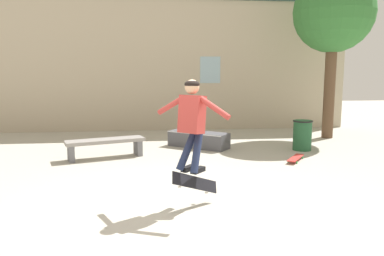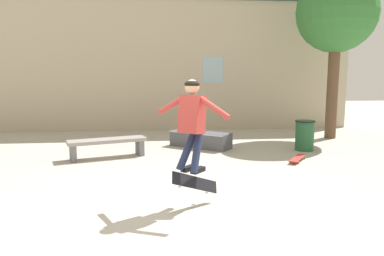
{
  "view_description": "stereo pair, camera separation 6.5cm",
  "coord_description": "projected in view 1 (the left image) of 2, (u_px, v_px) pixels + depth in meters",
  "views": [
    {
      "loc": [
        -0.34,
        -5.13,
        1.98
      ],
      "look_at": [
        0.26,
        0.18,
        1.19
      ],
      "focal_mm": 35.0,
      "sensor_mm": 36.0,
      "label": 1
    },
    {
      "loc": [
        -0.27,
        -5.14,
        1.98
      ],
      "look_at": [
        0.26,
        0.18,
        1.19
      ],
      "focal_mm": 35.0,
      "sensor_mm": 36.0,
      "label": 2
    }
  ],
  "objects": [
    {
      "name": "building_backdrop",
      "position": [
        158.0,
        57.0,
        12.8
      ],
      "size": [
        13.88,
        0.52,
        5.8
      ],
      "color": "#B7A88E",
      "rests_on": "ground_plane"
    },
    {
      "name": "skateboard_flipping",
      "position": [
        195.0,
        183.0,
        5.54
      ],
      "size": [
        0.71,
        0.54,
        0.47
      ],
      "rotation": [
        0.0,
        0.0,
        0.55
      ],
      "color": "black"
    },
    {
      "name": "park_bench",
      "position": [
        105.0,
        144.0,
        8.72
      ],
      "size": [
        1.85,
        1.0,
        0.45
      ],
      "rotation": [
        0.0,
        0.0,
        0.32
      ],
      "color": "gray",
      "rests_on": "ground_plane"
    },
    {
      "name": "trash_bin",
      "position": [
        302.0,
        134.0,
        9.6
      ],
      "size": [
        0.51,
        0.51,
        0.77
      ],
      "color": "#235633",
      "rests_on": "ground_plane"
    },
    {
      "name": "tree_right",
      "position": [
        333.0,
        14.0,
        10.96
      ],
      "size": [
        2.34,
        2.34,
        4.9
      ],
      "color": "brown",
      "rests_on": "ground_plane"
    },
    {
      "name": "skater",
      "position": [
        192.0,
        118.0,
        5.39
      ],
      "size": [
        1.0,
        0.89,
        1.35
      ],
      "rotation": [
        0.0,
        0.0,
        0.85
      ],
      "color": "#B23833"
    },
    {
      "name": "skateboard_resting",
      "position": [
        296.0,
        158.0,
        8.47
      ],
      "size": [
        0.65,
        0.79,
        0.08
      ],
      "rotation": [
        0.0,
        0.0,
        4.08
      ],
      "color": "red",
      "rests_on": "ground_plane"
    },
    {
      "name": "skate_ledge",
      "position": [
        198.0,
        140.0,
        9.99
      ],
      "size": [
        1.63,
        1.45,
        0.41
      ],
      "rotation": [
        0.0,
        0.0,
        -0.66
      ],
      "color": "#4C4C51",
      "rests_on": "ground_plane"
    },
    {
      "name": "ground_plane",
      "position": [
        175.0,
        212.0,
        5.37
      ],
      "size": [
        40.0,
        40.0,
        0.0
      ],
      "primitive_type": "plane",
      "color": "#B2AD9E"
    }
  ]
}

